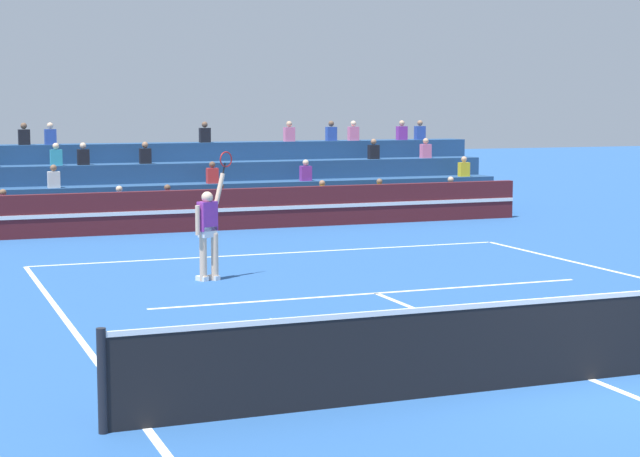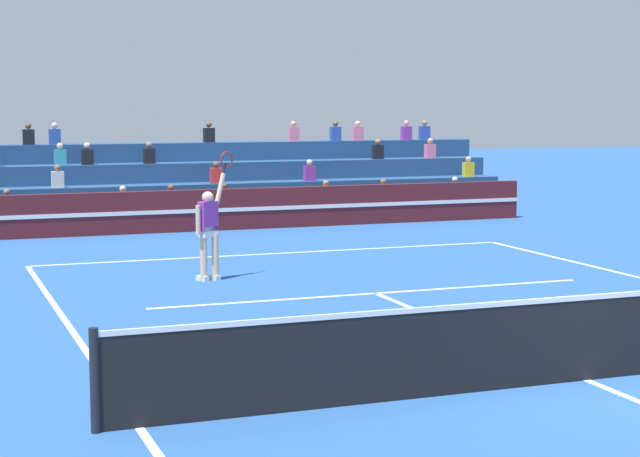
% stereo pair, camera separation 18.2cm
% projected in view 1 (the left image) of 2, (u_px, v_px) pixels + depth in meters
% --- Properties ---
extents(ground_plane, '(120.00, 120.00, 0.00)m').
position_uv_depth(ground_plane, '(591.00, 380.00, 13.09)').
color(ground_plane, '#285699').
extents(court_lines, '(11.10, 23.90, 0.01)m').
position_uv_depth(court_lines, '(591.00, 379.00, 13.09)').
color(court_lines, white).
rests_on(court_lines, ground).
extents(tennis_net, '(12.00, 0.10, 1.10)m').
position_uv_depth(tennis_net, '(592.00, 336.00, 13.03)').
color(tennis_net, black).
rests_on(tennis_net, ground).
extents(sponsor_banner_wall, '(18.00, 0.26, 1.10)m').
position_uv_depth(sponsor_banner_wall, '(218.00, 210.00, 28.51)').
color(sponsor_banner_wall, '#51191E').
rests_on(sponsor_banner_wall, ground).
extents(bleacher_stand, '(18.89, 3.80, 2.83)m').
position_uv_depth(bleacher_stand, '(188.00, 190.00, 31.41)').
color(bleacher_stand, navy).
rests_on(bleacher_stand, ground).
extents(tennis_player, '(0.88, 0.46, 2.49)m').
position_uv_depth(tennis_player, '(209.00, 229.00, 20.32)').
color(tennis_player, beige).
rests_on(tennis_player, ground).
extents(tennis_ball, '(0.07, 0.07, 0.07)m').
position_uv_depth(tennis_ball, '(271.00, 320.00, 16.50)').
color(tennis_ball, '#C6DB33').
rests_on(tennis_ball, ground).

